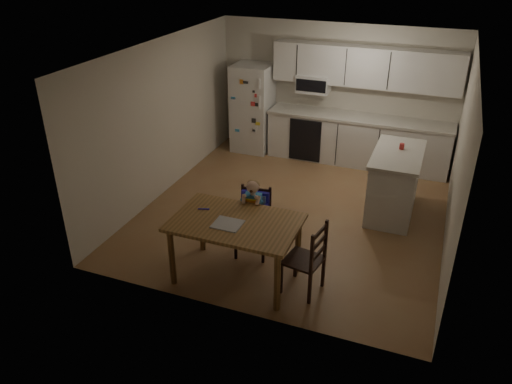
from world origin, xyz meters
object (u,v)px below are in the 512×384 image
at_px(chair_booster, 254,209).
at_px(chair_side, 311,255).
at_px(refrigerator, 253,108).
at_px(red_cup, 402,146).
at_px(dining_table, 236,229).
at_px(kitchen_island, 394,183).

height_order(chair_booster, chair_side, chair_booster).
height_order(refrigerator, red_cup, refrigerator).
bearing_deg(chair_side, refrigerator, -139.98).
height_order(dining_table, chair_booster, chair_booster).
bearing_deg(chair_booster, dining_table, -96.44).
height_order(kitchen_island, red_cup, red_cup).
bearing_deg(chair_booster, chair_side, -38.49).
relative_size(kitchen_island, chair_booster, 1.24).
height_order(refrigerator, chair_booster, refrigerator).
relative_size(chair_booster, chair_side, 1.16).
distance_m(dining_table, chair_booster, 0.62).
relative_size(red_cup, chair_side, 0.09).
relative_size(dining_table, chair_booster, 1.39).
relative_size(refrigerator, chair_side, 1.79).
bearing_deg(kitchen_island, chair_side, -105.49).
distance_m(red_cup, chair_side, 2.68).
bearing_deg(red_cup, dining_table, -122.30).
relative_size(refrigerator, chair_booster, 1.54).
xyz_separation_m(kitchen_island, chair_booster, (-1.61, -1.79, 0.16)).
height_order(refrigerator, dining_table, refrigerator).
distance_m(chair_booster, chair_side, 1.12).
xyz_separation_m(chair_booster, chair_side, (0.95, -0.58, -0.13)).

